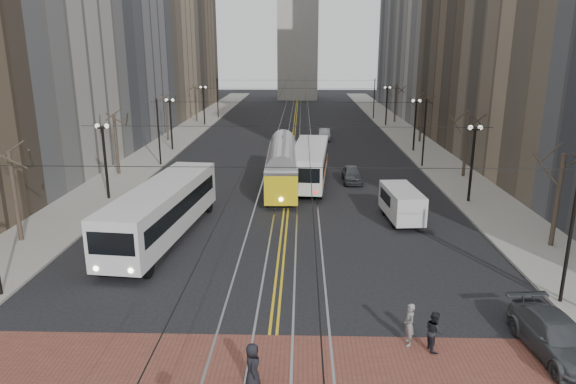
# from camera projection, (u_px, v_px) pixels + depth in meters

# --- Properties ---
(ground) EXTENTS (260.00, 260.00, 0.00)m
(ground) POSITION_uv_depth(u_px,v_px,m) (274.00, 323.00, 21.74)
(ground) COLOR black
(ground) RESTS_ON ground
(sidewalk_left) EXTENTS (5.00, 140.00, 0.15)m
(sidewalk_left) POSITION_uv_depth(u_px,v_px,m) (176.00, 139.00, 65.45)
(sidewalk_left) COLOR gray
(sidewalk_left) RESTS_ON ground
(sidewalk_right) EXTENTS (5.00, 140.00, 0.15)m
(sidewalk_right) POSITION_uv_depth(u_px,v_px,m) (412.00, 140.00, 64.65)
(sidewalk_right) COLOR gray
(sidewalk_right) RESTS_ON ground
(crosswalk_band) EXTENTS (25.00, 6.00, 0.01)m
(crosswalk_band) POSITION_uv_depth(u_px,v_px,m) (268.00, 381.00, 17.89)
(crosswalk_band) COLOR brown
(crosswalk_band) RESTS_ON ground
(streetcar_rails) EXTENTS (4.80, 130.00, 0.02)m
(streetcar_rails) POSITION_uv_depth(u_px,v_px,m) (293.00, 140.00, 65.07)
(streetcar_rails) COLOR gray
(streetcar_rails) RESTS_ON ground
(centre_lines) EXTENTS (0.42, 130.00, 0.01)m
(centre_lines) POSITION_uv_depth(u_px,v_px,m) (293.00, 140.00, 65.07)
(centre_lines) COLOR gold
(centre_lines) RESTS_ON ground
(building_left_far) EXTENTS (16.00, 20.00, 40.00)m
(building_left_far) POSITION_uv_depth(u_px,v_px,m) (166.00, 2.00, 99.85)
(building_left_far) COLOR brown
(building_left_far) RESTS_ON ground
(building_right_far) EXTENTS (16.00, 20.00, 40.00)m
(building_right_far) POSITION_uv_depth(u_px,v_px,m) (430.00, 2.00, 98.49)
(building_right_far) COLOR slate
(building_right_far) RESTS_ON ground
(lamp_posts) EXTENTS (27.60, 57.20, 5.60)m
(lamp_posts) POSITION_uv_depth(u_px,v_px,m) (290.00, 141.00, 48.67)
(lamp_posts) COLOR black
(lamp_posts) RESTS_ON ground
(street_trees) EXTENTS (31.68, 53.28, 5.60)m
(street_trees) POSITION_uv_depth(u_px,v_px,m) (292.00, 130.00, 54.93)
(street_trees) COLOR #382D23
(street_trees) RESTS_ON ground
(trolley_wires) EXTENTS (25.96, 120.00, 6.60)m
(trolley_wires) POSITION_uv_depth(u_px,v_px,m) (292.00, 122.00, 54.27)
(trolley_wires) COLOR black
(trolley_wires) RESTS_ON ground
(transit_bus) EXTENTS (4.19, 13.56, 3.33)m
(transit_bus) POSITION_uv_depth(u_px,v_px,m) (163.00, 213.00, 30.96)
(transit_bus) COLOR silver
(transit_bus) RESTS_ON ground
(streetcar) EXTENTS (2.72, 13.04, 3.06)m
(streetcar) POSITION_uv_depth(u_px,v_px,m) (282.00, 170.00, 42.51)
(streetcar) COLOR yellow
(streetcar) RESTS_ON ground
(rear_bus) EXTENTS (3.60, 12.40, 3.19)m
(rear_bus) POSITION_uv_depth(u_px,v_px,m) (310.00, 165.00, 44.06)
(rear_bus) COLOR silver
(rear_bus) RESTS_ON ground
(cargo_van) EXTENTS (2.35, 5.17, 2.22)m
(cargo_van) POSITION_uv_depth(u_px,v_px,m) (401.00, 205.00, 34.36)
(cargo_van) COLOR silver
(cargo_van) RESTS_ON ground
(sedan_grey) EXTENTS (1.67, 4.13, 1.41)m
(sedan_grey) POSITION_uv_depth(u_px,v_px,m) (352.00, 174.00, 44.59)
(sedan_grey) COLOR #383B3F
(sedan_grey) RESTS_ON ground
(sedan_silver) EXTENTS (1.57, 4.13, 1.34)m
(sedan_silver) POSITION_uv_depth(u_px,v_px,m) (325.00, 134.00, 65.62)
(sedan_silver) COLOR #9C9FA3
(sedan_silver) RESTS_ON ground
(sedan_parked) EXTENTS (2.45, 5.13, 1.44)m
(sedan_parked) POSITION_uv_depth(u_px,v_px,m) (556.00, 337.00, 19.34)
(sedan_parked) COLOR #45494E
(sedan_parked) RESTS_ON ground
(pedestrian_a) EXTENTS (0.62, 0.86, 1.64)m
(pedestrian_a) POSITION_uv_depth(u_px,v_px,m) (253.00, 366.00, 17.39)
(pedestrian_a) COLOR black
(pedestrian_a) RESTS_ON crosswalk_band
(pedestrian_b) EXTENTS (0.49, 0.68, 1.72)m
(pedestrian_b) POSITION_uv_depth(u_px,v_px,m) (409.00, 324.00, 19.92)
(pedestrian_b) COLOR slate
(pedestrian_b) RESTS_ON crosswalk_band
(pedestrian_c) EXTENTS (0.70, 0.85, 1.60)m
(pedestrian_c) POSITION_uv_depth(u_px,v_px,m) (434.00, 331.00, 19.58)
(pedestrian_c) COLOR black
(pedestrian_c) RESTS_ON crosswalk_band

